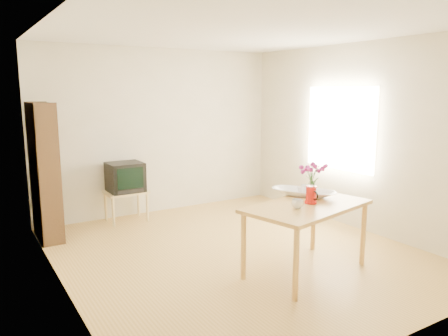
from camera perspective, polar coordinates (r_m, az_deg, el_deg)
room at (r=5.11m, az=2.02°, el=2.86°), size 4.50×4.50×4.50m
table at (r=4.76m, az=10.76°, el=-5.68°), size 1.52×1.07×0.75m
tv_stand at (r=6.71m, az=-12.68°, el=-3.57°), size 0.60×0.45×0.46m
bookshelf at (r=6.14m, az=-22.33°, el=-1.03°), size 0.28×0.70×1.80m
pitcher at (r=4.77m, az=11.27°, el=-3.53°), size 0.13×0.21×0.19m
flowers at (r=4.72m, az=11.39°, el=-0.60°), size 0.22×0.22×0.31m
mug at (r=4.56m, az=9.57°, el=-4.65°), size 0.17×0.17×0.09m
bowl at (r=5.05m, az=10.39°, el=-1.16°), size 0.65×0.65×0.45m
teacup_a at (r=5.03m, az=10.03°, el=-1.71°), size 0.09×0.09×0.06m
teacup_b at (r=5.10m, az=10.60°, el=-1.52°), size 0.11×0.11×0.07m
television at (r=6.66m, az=-12.82°, el=-1.09°), size 0.50×0.47×0.43m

